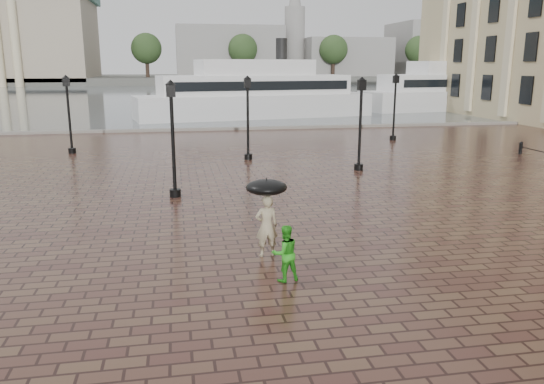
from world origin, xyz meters
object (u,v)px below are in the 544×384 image
Objects in this scene: ferry_far at (456,90)px; child_pedestrian at (285,253)px; adult_pedestrian at (267,226)px; street_lamps at (256,118)px; ferry_near at (255,94)px.

child_pedestrian is at bearing -132.69° from ferry_far.
ferry_far reaches higher than adult_pedestrian.
street_lamps is at bearing -107.64° from child_pedestrian.
child_pedestrian is 41.61m from ferry_near.
ferry_far is at bearing -127.71° from adult_pedestrian.
ferry_near is 1.01× the size of ferry_far.
street_lamps is 12.61× the size of adult_pedestrian.
ferry_far reaches higher than child_pedestrian.
street_lamps is 15.42× the size of child_pedestrian.
ferry_near is 25.42m from ferry_far.
ferry_near is at bearing -108.89° from child_pedestrian.
street_lamps is 24.87m from ferry_near.
adult_pedestrian is at bearing -108.32° from ferry_near.
adult_pedestrian is 54.46m from ferry_far.
ferry_near reaches higher than adult_pedestrian.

